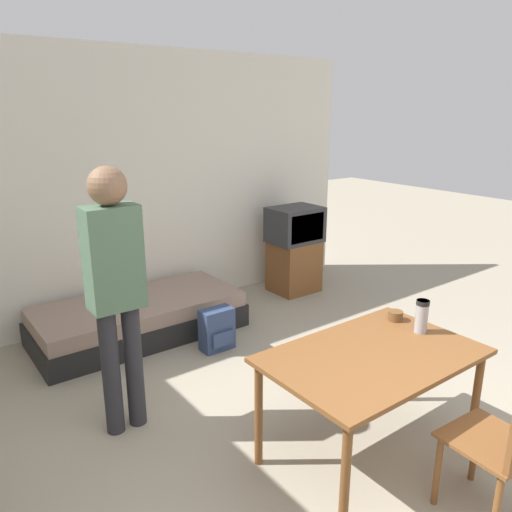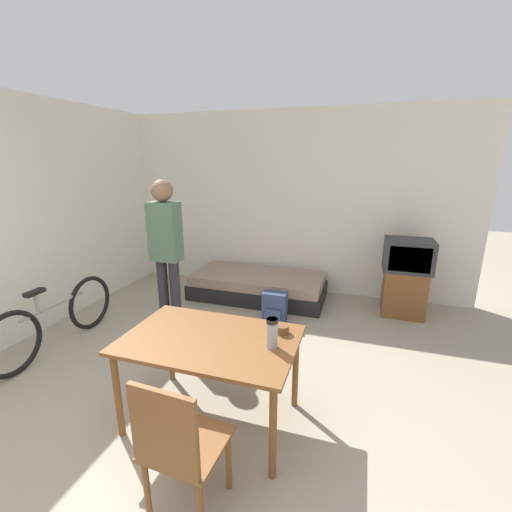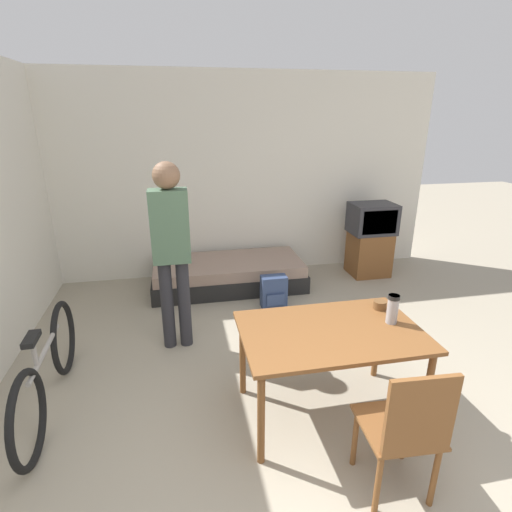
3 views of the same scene
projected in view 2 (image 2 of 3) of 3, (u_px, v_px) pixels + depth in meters
The scene contains 12 objects.
ground_plane at pixel (118, 500), 2.08m from camera, with size 20.00×20.00×0.00m, color #9E937F.
wall_back at pixel (278, 203), 5.24m from camera, with size 5.68×0.06×2.70m.
wall_left at pixel (50, 214), 4.16m from camera, with size 0.06×4.83×2.70m.
daybed at pixel (258, 286), 5.10m from camera, with size 1.96×0.90×0.36m.
tv at pixel (406, 276), 4.46m from camera, with size 0.59×0.45×1.02m.
dining_table at pixel (210, 347), 2.56m from camera, with size 1.29×0.83×0.72m.
wooden_chair at pixel (177, 444), 1.84m from camera, with size 0.44×0.44×0.93m.
bicycle at pixel (55, 320), 3.68m from camera, with size 0.09×1.66×0.74m.
person_standing at pixel (166, 246), 3.86m from camera, with size 0.34×0.24×1.79m.
thermos_flask at pixel (272, 332), 2.38m from camera, with size 0.08×0.08×0.22m.
mate_bowl at pixel (282, 329), 2.60m from camera, with size 0.10×0.10×0.07m.
backpack at pixel (275, 307), 4.32m from camera, with size 0.30×0.20×0.39m.
Camera 2 is at (1.28, -1.26, 2.00)m, focal length 24.00 mm.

